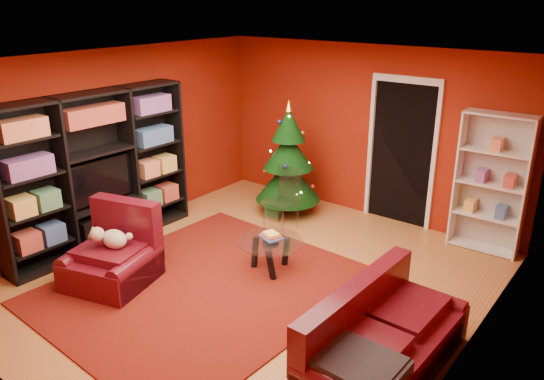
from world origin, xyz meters
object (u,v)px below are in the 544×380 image
Objects in this scene: dog at (115,239)px; gift_box_red at (287,201)px; acrylic_chair at (281,202)px; rug at (203,287)px; coffee_table at (271,256)px; sofa at (387,333)px; white_bookshelf at (491,184)px; media_unit at (97,172)px; gift_box_green at (274,208)px; gift_box_teal at (294,196)px; armchair at (110,255)px; christmas_tree at (288,159)px.

gift_box_red is at bearing 71.12° from dog.
rug is at bearing -78.69° from acrylic_chair.
dog reaches higher than coffee_table.
sofa is (3.25, 0.51, -0.18)m from dog.
white_bookshelf is at bearing 26.75° from acrylic_chair.
media_unit is 2.74m from gift_box_green.
gift_box_teal is 2.26m from coffee_table.
media_unit is (-1.94, 0.03, 1.04)m from rug.
media_unit is 2.59m from acrylic_chair.
gift_box_red is at bearing -172.62° from white_bookshelf.
gift_box_teal is 1.28× the size of gift_box_green.
gift_box_teal is at bearing 48.88° from sofa.
sofa is at bearing -33.49° from acrylic_chair.
gift_box_green is at bearing 125.79° from coffee_table.
rug is 3.47× the size of armchair.
dog is 0.49× the size of coffee_table.
media_unit is 2.76× the size of armchair.
gift_box_teal is 1.00m from acrylic_chair.
acrylic_chair is (-0.29, 1.92, 0.41)m from rug.
christmas_tree is at bearing 51.15° from sofa.
gift_box_green is at bearing 106.50° from rug.
white_bookshelf is 4.81m from dog.
rug is 3.94m from white_bookshelf.
acrylic_chair is (0.29, -0.57, -0.46)m from christmas_tree.
rug is 14.87× the size of gift_box_green.
gift_box_teal is at bearing 117.18° from acrylic_chair.
media_unit reaches higher than gift_box_teal.
dog is at bearing -94.47° from gift_box_green.
christmas_tree reaches higher than coffee_table.
media_unit is at bearing -119.46° from gift_box_green.
dog is (-3.18, -3.60, -0.36)m from white_bookshelf.
gift_box_teal is at bearing 70.67° from armchair.
gift_box_red reaches higher than rug.
white_bookshelf reaches higher than acrylic_chair.
rug is 4.21× the size of coffee_table.
christmas_tree is 0.97× the size of sofa.
media_unit reaches higher than rug.
gift_box_teal is 0.36× the size of coffee_table.
sofa is at bearing 0.57° from media_unit.
christmas_tree is 3.06m from dog.
coffee_table is at bearing 68.97° from sofa.
gift_box_red is (1.25, 2.60, -0.94)m from media_unit.
acrylic_chair is at bearing -157.01° from white_bookshelf.
dog reaches higher than gift_box_teal.
gift_box_red is at bearing 104.73° from rug.
christmas_tree is 8.19× the size of gift_box_red.
media_unit is 3.35× the size of coffee_table.
sofa reaches higher than dog.
media_unit reaches higher than acrylic_chair.
white_bookshelf is 4.90m from armchair.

